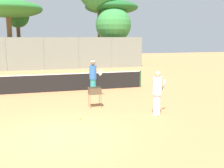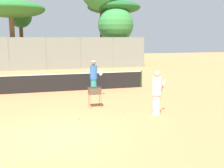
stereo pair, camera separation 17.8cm
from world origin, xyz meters
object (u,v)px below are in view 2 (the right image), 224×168
tennis_net (50,83)px  player_red_cap (157,93)px  parked_car (49,60)px  ball_cart (95,92)px  player_white_outfit (94,77)px

tennis_net → player_red_cap: size_ratio=6.29×
player_red_cap → parked_car: 20.54m
player_red_cap → ball_cart: size_ratio=1.99×
player_white_outfit → ball_cart: 2.67m
player_red_cap → tennis_net: bearing=94.4°
parked_car → tennis_net: bearing=-91.3°
tennis_net → ball_cart: (1.87, -4.03, 0.13)m
player_white_outfit → player_red_cap: 4.85m
player_white_outfit → tennis_net: bearing=-153.7°
tennis_net → player_white_outfit: 2.77m
parked_car → ball_cart: bearing=-85.2°
tennis_net → player_white_outfit: (2.34, -1.41, 0.42)m
player_white_outfit → ball_cart: bearing=-42.9°
parked_car → player_white_outfit: bearing=-82.6°
tennis_net → player_red_cap: player_red_cap is taller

